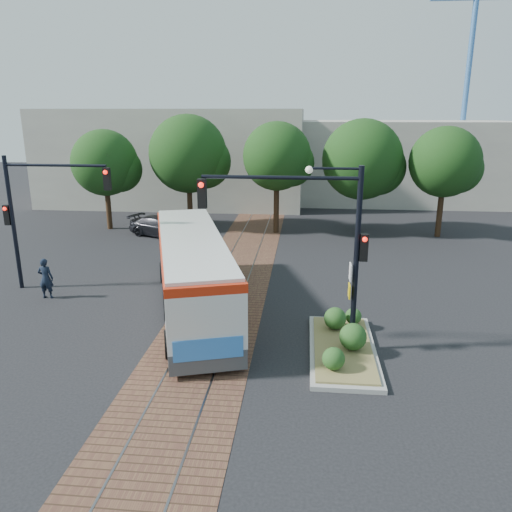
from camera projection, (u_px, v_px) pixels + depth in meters
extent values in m
plane|color=black|center=(208.00, 333.00, 18.25)|extent=(120.00, 120.00, 0.00)
cube|color=brown|center=(226.00, 295.00, 22.07)|extent=(3.60, 40.00, 0.01)
cube|color=slate|center=(209.00, 294.00, 22.14)|extent=(0.06, 40.00, 0.01)
cube|color=slate|center=(242.00, 295.00, 22.00)|extent=(0.06, 40.00, 0.01)
cylinder|color=#382314|center=(109.00, 208.00, 34.10)|extent=(0.36, 0.36, 2.86)
sphere|color=#173912|center=(105.00, 163.00, 33.24)|extent=(4.40, 4.40, 4.40)
cylinder|color=#382314|center=(190.00, 206.00, 34.30)|extent=(0.36, 0.36, 3.12)
sphere|color=#173912|center=(188.00, 154.00, 33.32)|extent=(5.20, 5.20, 5.20)
cylinder|color=#382314|center=(276.00, 208.00, 32.92)|extent=(0.36, 0.36, 3.39)
sphere|color=#173912|center=(277.00, 156.00, 31.99)|extent=(4.40, 4.40, 4.40)
cylinder|color=#382314|center=(359.00, 211.00, 33.23)|extent=(0.36, 0.36, 2.86)
sphere|color=#173912|center=(362.00, 159.00, 32.29)|extent=(5.20, 5.20, 5.20)
cylinder|color=#382314|center=(440.00, 213.00, 31.95)|extent=(0.36, 0.36, 3.12)
sphere|color=#173912|center=(445.00, 162.00, 31.05)|extent=(4.40, 4.40, 4.40)
cube|color=#ADA899|center=(179.00, 156.00, 44.66)|extent=(22.00, 12.00, 8.00)
cube|color=#ADA899|center=(403.00, 161.00, 44.79)|extent=(18.00, 10.00, 7.00)
cylinder|color=#3F72B2|center=(465.00, 98.00, 46.50)|extent=(0.50, 0.50, 18.00)
cube|color=#404143|center=(193.00, 297.00, 20.39)|extent=(5.70, 11.67, 0.67)
cube|color=silver|center=(192.00, 268.00, 20.04)|extent=(5.71, 11.68, 1.82)
cube|color=black|center=(191.00, 259.00, 20.23)|extent=(5.43, 10.60, 0.86)
cube|color=red|center=(191.00, 242.00, 19.74)|extent=(5.75, 11.69, 0.29)
cube|color=silver|center=(191.00, 238.00, 19.69)|extent=(5.53, 11.29, 0.13)
cube|color=black|center=(207.00, 311.00, 14.67)|extent=(1.50, 0.56, 0.86)
cube|color=#3275CB|center=(208.00, 349.00, 14.83)|extent=(2.03, 0.68, 0.67)
cube|color=orange|center=(226.00, 287.00, 19.54)|extent=(1.33, 4.13, 1.05)
cylinder|color=black|center=(170.00, 344.00, 16.32)|extent=(0.60, 1.01, 0.96)
cylinder|color=black|center=(236.00, 338.00, 16.74)|extent=(0.60, 1.01, 0.96)
cylinder|color=black|center=(164.00, 272.00, 23.61)|extent=(0.60, 1.01, 0.96)
cylinder|color=black|center=(210.00, 269.00, 24.03)|extent=(0.60, 1.01, 0.96)
cube|color=gray|center=(343.00, 350.00, 16.82)|extent=(2.20, 5.20, 0.15)
cube|color=olive|center=(343.00, 347.00, 16.78)|extent=(1.90, 4.80, 0.08)
sphere|color=#1E4719|center=(334.00, 358.00, 15.18)|extent=(0.70, 0.70, 0.70)
sphere|color=#1E4719|center=(353.00, 336.00, 16.43)|extent=(0.90, 0.90, 0.90)
sphere|color=#1E4719|center=(335.00, 318.00, 18.02)|extent=(0.80, 0.80, 0.80)
sphere|color=#1E4719|center=(353.00, 316.00, 18.46)|extent=(0.60, 0.60, 0.60)
cylinder|color=black|center=(356.00, 259.00, 16.10)|extent=(0.18, 0.18, 6.00)
cylinder|color=black|center=(280.00, 178.00, 15.62)|extent=(5.00, 0.12, 0.12)
cube|color=black|center=(202.00, 194.00, 16.01)|extent=(0.28, 0.22, 0.95)
sphere|color=#FF190C|center=(201.00, 185.00, 15.79)|extent=(0.18, 0.18, 0.18)
cube|color=black|center=(364.00, 247.00, 15.97)|extent=(0.26, 0.20, 0.90)
sphere|color=#FF190C|center=(365.00, 239.00, 15.76)|extent=(0.16, 0.16, 0.16)
cube|color=white|center=(350.00, 272.00, 16.12)|extent=(0.04, 0.45, 0.55)
cube|color=yellow|center=(349.00, 291.00, 16.30)|extent=(0.04, 0.45, 0.45)
cylinder|color=black|center=(335.00, 168.00, 15.37)|extent=(1.60, 0.08, 0.08)
sphere|color=silver|center=(309.00, 170.00, 15.46)|extent=(0.24, 0.24, 0.24)
cylinder|color=black|center=(13.00, 224.00, 22.15)|extent=(0.18, 0.18, 6.00)
cylinder|color=black|center=(55.00, 165.00, 21.21)|extent=(4.50, 0.12, 0.12)
cube|color=black|center=(107.00, 179.00, 21.15)|extent=(0.28, 0.22, 0.95)
sphere|color=#FF190C|center=(105.00, 172.00, 20.93)|extent=(0.18, 0.18, 0.18)
cube|color=black|center=(7.00, 215.00, 22.06)|extent=(0.26, 0.20, 0.90)
sphere|color=#FF190C|center=(5.00, 209.00, 21.85)|extent=(0.16, 0.16, 0.16)
imported|color=black|center=(46.00, 278.00, 21.47)|extent=(0.67, 0.45, 1.79)
imported|color=black|center=(161.00, 226.00, 32.28)|extent=(4.79, 3.35, 1.29)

